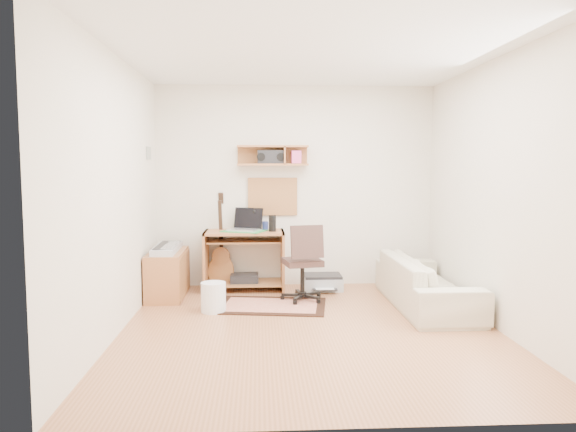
{
  "coord_description": "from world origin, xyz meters",
  "views": [
    {
      "loc": [
        -0.49,
        -5.1,
        1.57
      ],
      "look_at": [
        -0.15,
        1.05,
        1.0
      ],
      "focal_mm": 33.94,
      "sensor_mm": 36.0,
      "label": 1
    }
  ],
  "objects": [
    {
      "name": "ceiling",
      "position": [
        0.0,
        0.0,
        2.6
      ],
      "size": [
        3.6,
        4.0,
        0.01
      ],
      "primitive_type": "cube",
      "color": "white",
      "rests_on": "ground"
    },
    {
      "name": "floor",
      "position": [
        0.0,
        0.0,
        -0.01
      ],
      "size": [
        3.6,
        4.0,
        0.01
      ],
      "primitive_type": "cube",
      "color": "#B17349",
      "rests_on": "ground"
    },
    {
      "name": "task_chair",
      "position": [
        0.02,
        1.1,
        0.46
      ],
      "size": [
        0.55,
        0.55,
        0.92
      ],
      "primitive_type": null,
      "rotation": [
        0.0,
        0.0,
        0.19
      ],
      "color": "#382621",
      "rests_on": "floor"
    },
    {
      "name": "right_wall",
      "position": [
        1.8,
        0.0,
        1.3
      ],
      "size": [
        0.01,
        4.0,
        2.6
      ],
      "primitive_type": "cube",
      "color": "silver",
      "rests_on": "ground"
    },
    {
      "name": "back_wall",
      "position": [
        0.0,
        2.0,
        1.3
      ],
      "size": [
        3.6,
        0.01,
        2.6
      ],
      "primitive_type": "cube",
      "color": "silver",
      "rests_on": "ground"
    },
    {
      "name": "wall_shelf",
      "position": [
        -0.3,
        1.88,
        1.7
      ],
      "size": [
        0.9,
        0.25,
        0.26
      ],
      "primitive_type": "cube",
      "color": "#B06C3E",
      "rests_on": "back_wall"
    },
    {
      "name": "speaker",
      "position": [
        -0.31,
        1.68,
        0.85
      ],
      "size": [
        0.09,
        0.09,
        0.2
      ],
      "primitive_type": "cylinder",
      "color": "black",
      "rests_on": "desk"
    },
    {
      "name": "pencil_cup",
      "position": [
        -0.4,
        1.83,
        0.8
      ],
      "size": [
        0.08,
        0.08,
        0.11
      ],
      "primitive_type": "cylinder",
      "color": "navy",
      "rests_on": "desk"
    },
    {
      "name": "desk_lamp",
      "position": [
        -0.49,
        1.87,
        0.88
      ],
      "size": [
        0.09,
        0.09,
        0.26
      ],
      "primitive_type": null,
      "color": "black",
      "rests_on": "desk"
    },
    {
      "name": "boombox",
      "position": [
        -0.33,
        1.87,
        1.68
      ],
      "size": [
        0.34,
        0.15,
        0.17
      ],
      "primitive_type": "cube",
      "color": "black",
      "rests_on": "wall_shelf"
    },
    {
      "name": "sofa",
      "position": [
        1.38,
        0.78,
        0.37
      ],
      "size": [
        0.55,
        1.88,
        0.73
      ],
      "primitive_type": "imported",
      "rotation": [
        0.0,
        0.0,
        1.57
      ],
      "color": "beige",
      "rests_on": "floor"
    },
    {
      "name": "cabinet",
      "position": [
        -1.58,
        1.41,
        0.28
      ],
      "size": [
        0.4,
        0.9,
        0.55
      ],
      "primitive_type": "cube",
      "color": "#B06C3E",
      "rests_on": "floor"
    },
    {
      "name": "printer",
      "position": [
        0.33,
        1.68,
        0.09
      ],
      "size": [
        0.48,
        0.38,
        0.18
      ],
      "primitive_type": "cube",
      "rotation": [
        0.0,
        0.0,
        -0.0
      ],
      "color": "#A5A8AA",
      "rests_on": "floor"
    },
    {
      "name": "laptop",
      "position": [
        -0.66,
        1.71,
        0.9
      ],
      "size": [
        0.5,
        0.5,
        0.29
      ],
      "primitive_type": null,
      "rotation": [
        0.0,
        0.0,
        -0.41
      ],
      "color": "silver",
      "rests_on": "desk"
    },
    {
      "name": "left_wall",
      "position": [
        -1.8,
        0.0,
        1.3
      ],
      "size": [
        0.01,
        4.0,
        2.6
      ],
      "primitive_type": "cube",
      "color": "silver",
      "rests_on": "ground"
    },
    {
      "name": "music_keyboard",
      "position": [
        -1.58,
        1.41,
        0.59
      ],
      "size": [
        0.26,
        0.83,
        0.07
      ],
      "primitive_type": "cube",
      "color": "#B2B5BA",
      "rests_on": "cabinet"
    },
    {
      "name": "rug",
      "position": [
        -0.35,
        0.88,
        0.01
      ],
      "size": [
        1.32,
        0.98,
        0.02
      ],
      "primitive_type": "cube",
      "rotation": [
        0.0,
        0.0,
        -0.15
      ],
      "color": "beige",
      "rests_on": "floor"
    },
    {
      "name": "desk",
      "position": [
        -0.67,
        1.73,
        0.38
      ],
      "size": [
        1.0,
        0.55,
        0.75
      ],
      "primitive_type": null,
      "color": "#B06C3E",
      "rests_on": "floor"
    },
    {
      "name": "wall_photo",
      "position": [
        -1.79,
        1.5,
        1.72
      ],
      "size": [
        0.02,
        0.2,
        0.15
      ],
      "primitive_type": "cube",
      "color": "#4C8CBF",
      "rests_on": "left_wall"
    },
    {
      "name": "waste_basket",
      "position": [
        -0.97,
        0.68,
        0.16
      ],
      "size": [
        0.33,
        0.33,
        0.32
      ],
      "primitive_type": "cylinder",
      "rotation": [
        0.0,
        0.0,
        -0.25
      ],
      "color": "white",
      "rests_on": "floor"
    },
    {
      "name": "cork_board",
      "position": [
        -0.3,
        1.98,
        1.17
      ],
      "size": [
        0.64,
        0.03,
        0.49
      ],
      "primitive_type": "cube",
      "color": "#A37251",
      "rests_on": "back_wall"
    },
    {
      "name": "guitar",
      "position": [
        -0.97,
        1.86,
        0.62
      ],
      "size": [
        0.35,
        0.24,
        1.23
      ],
      "primitive_type": null,
      "rotation": [
        0.0,
        0.0,
        -0.1
      ],
      "color": "#A86733",
      "rests_on": "floor"
    }
  ]
}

